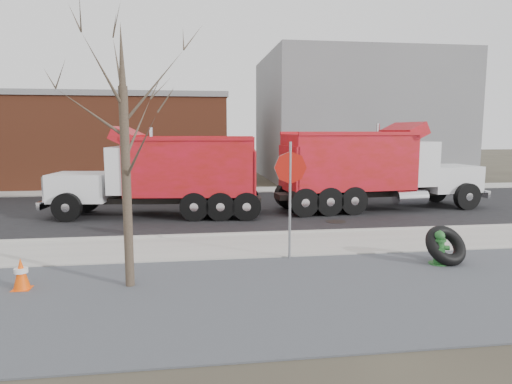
{
  "coord_description": "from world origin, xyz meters",
  "views": [
    {
      "loc": [
        -1.91,
        -11.8,
        3.15
      ],
      "look_at": [
        -0.1,
        1.07,
        1.4
      ],
      "focal_mm": 32.0,
      "sensor_mm": 36.0,
      "label": 1
    }
  ],
  "objects": [
    {
      "name": "ground",
      "position": [
        0.0,
        0.0,
        0.0
      ],
      "size": [
        120.0,
        120.0,
        0.0
      ],
      "primitive_type": "plane",
      "color": "#383328",
      "rests_on": "ground"
    },
    {
      "name": "gravel_verge",
      "position": [
        0.0,
        -3.5,
        0.01
      ],
      "size": [
        60.0,
        5.0,
        0.03
      ],
      "primitive_type": "cube",
      "color": "slate",
      "rests_on": "ground"
    },
    {
      "name": "sidewalk",
      "position": [
        0.0,
        0.25,
        0.03
      ],
      "size": [
        60.0,
        2.5,
        0.06
      ],
      "primitive_type": "cube",
      "color": "#9E9B93",
      "rests_on": "ground"
    },
    {
      "name": "curb",
      "position": [
        0.0,
        1.55,
        0.06
      ],
      "size": [
        60.0,
        0.15,
        0.11
      ],
      "primitive_type": "cube",
      "color": "#9E9B93",
      "rests_on": "ground"
    },
    {
      "name": "road",
      "position": [
        0.0,
        6.3,
        0.01
      ],
      "size": [
        60.0,
        9.4,
        0.02
      ],
      "primitive_type": "cube",
      "color": "black",
      "rests_on": "ground"
    },
    {
      "name": "far_sidewalk",
      "position": [
        0.0,
        12.0,
        0.03
      ],
      "size": [
        60.0,
        2.0,
        0.06
      ],
      "primitive_type": "cube",
      "color": "#9E9B93",
      "rests_on": "ground"
    },
    {
      "name": "building_grey",
      "position": [
        9.0,
        18.0,
        4.0
      ],
      "size": [
        12.0,
        10.0,
        8.0
      ],
      "color": "gray",
      "rests_on": "ground"
    },
    {
      "name": "building_brick",
      "position": [
        -10.0,
        17.0,
        2.65
      ],
      "size": [
        20.2,
        8.2,
        5.3
      ],
      "color": "brown",
      "rests_on": "ground"
    },
    {
      "name": "bare_tree",
      "position": [
        -3.2,
        -2.6,
        3.3
      ],
      "size": [
        3.2,
        3.2,
        5.2
      ],
      "color": "#382D23",
      "rests_on": "ground"
    },
    {
      "name": "fire_hydrant",
      "position": [
        3.81,
        -2.07,
        0.38
      ],
      "size": [
        0.48,
        0.47,
        0.84
      ],
      "rotation": [
        0.0,
        0.0,
        -0.26
      ],
      "color": "#2A6326",
      "rests_on": "ground"
    },
    {
      "name": "truck_tire",
      "position": [
        4.01,
        -2.01,
        0.45
      ],
      "size": [
        1.18,
        1.05,
        0.99
      ],
      "color": "black",
      "rests_on": "ground"
    },
    {
      "name": "stop_sign",
      "position": [
        0.43,
        -1.1,
        1.96
      ],
      "size": [
        0.79,
        0.06,
        2.89
      ],
      "rotation": [
        0.0,
        0.0,
        -0.43
      ],
      "color": "gray",
      "rests_on": "ground"
    },
    {
      "name": "traffic_cone_near",
      "position": [
        -5.3,
        -2.51,
        0.33
      ],
      "size": [
        0.34,
        0.34,
        0.66
      ],
      "color": "#FF5008",
      "rests_on": "ground"
    },
    {
      "name": "dump_truck_red_a",
      "position": [
        5.23,
        5.54,
        1.75
      ],
      "size": [
        8.57,
        3.02,
        3.43
      ],
      "rotation": [
        0.0,
        0.0,
        0.09
      ],
      "color": "black",
      "rests_on": "ground"
    },
    {
      "name": "dump_truck_red_b",
      "position": [
        -2.85,
        5.12,
        1.65
      ],
      "size": [
        7.75,
        2.98,
        3.24
      ],
      "rotation": [
        0.0,
        0.0,
        3.03
      ],
      "color": "black",
      "rests_on": "ground"
    }
  ]
}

